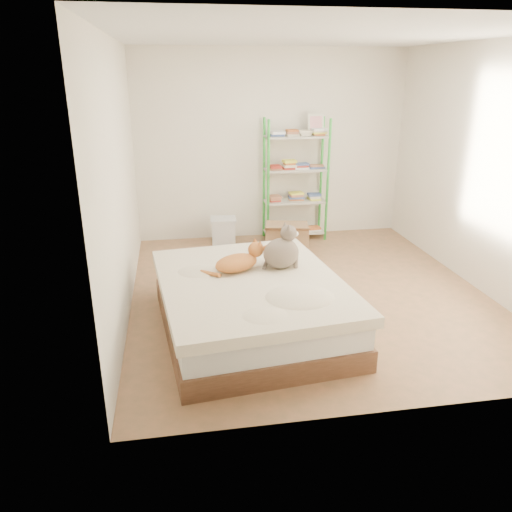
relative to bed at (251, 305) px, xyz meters
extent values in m
cube|color=#AB754E|center=(0.75, 0.74, -0.26)|extent=(3.80, 4.20, 0.01)
cube|color=silver|center=(0.75, 0.74, 2.34)|extent=(3.80, 4.20, 0.01)
cube|color=white|center=(0.75, 2.84, 1.04)|extent=(3.80, 0.01, 2.60)
cube|color=white|center=(0.75, -1.36, 1.04)|extent=(3.80, 0.01, 2.60)
cube|color=white|center=(-1.15, 0.74, 1.04)|extent=(0.01, 4.20, 2.60)
cube|color=white|center=(2.65, 0.74, 1.04)|extent=(0.01, 4.20, 2.60)
cube|color=brown|center=(0.00, 0.00, -0.16)|extent=(1.77, 2.12, 0.20)
cube|color=silver|center=(0.00, 0.00, 0.05)|extent=(1.72, 2.06, 0.22)
cube|color=beige|center=(0.00, 0.00, 0.21)|extent=(1.81, 2.16, 0.10)
cylinder|color=green|center=(0.63, 2.46, 0.59)|extent=(0.04, 0.04, 1.70)
cylinder|color=green|center=(0.63, 2.78, 0.59)|extent=(0.04, 0.04, 1.70)
cylinder|color=green|center=(1.47, 2.46, 0.59)|extent=(0.04, 0.04, 1.70)
cylinder|color=green|center=(1.47, 2.78, 0.59)|extent=(0.04, 0.04, 1.70)
cube|color=#B5B2A4|center=(1.05, 2.62, -0.16)|extent=(0.86, 0.34, 0.02)
cube|color=#B5B2A4|center=(1.05, 2.62, 0.29)|extent=(0.86, 0.34, 0.02)
cube|color=#B5B2A4|center=(1.05, 2.62, 0.74)|extent=(0.86, 0.34, 0.02)
cube|color=#B5B2A4|center=(1.05, 2.62, 1.19)|extent=(0.86, 0.34, 0.02)
cube|color=#A52C1F|center=(0.75, 2.62, -0.10)|extent=(0.20, 0.16, 0.09)
cube|color=#A52C1F|center=(1.05, 2.62, -0.10)|extent=(0.20, 0.16, 0.09)
cube|color=#A52C1F|center=(1.35, 2.62, -0.10)|extent=(0.20, 0.16, 0.09)
cube|color=#A52C1F|center=(0.75, 2.62, 0.35)|extent=(0.20, 0.16, 0.09)
cube|color=#A52C1F|center=(1.05, 2.62, 0.35)|extent=(0.20, 0.16, 0.09)
cube|color=#A52C1F|center=(1.35, 2.62, 0.35)|extent=(0.20, 0.16, 0.09)
cube|color=#A52C1F|center=(0.75, 2.62, 0.80)|extent=(0.20, 0.16, 0.09)
cube|color=#A52C1F|center=(0.95, 2.62, 0.80)|extent=(0.20, 0.16, 0.09)
cube|color=#A52C1F|center=(1.15, 2.62, 0.80)|extent=(0.20, 0.16, 0.09)
cube|color=#A52C1F|center=(1.35, 2.62, 0.80)|extent=(0.20, 0.16, 0.09)
cube|color=#A52C1F|center=(0.75, 2.62, 1.25)|extent=(0.20, 0.16, 0.09)
cube|color=#A52C1F|center=(0.95, 2.62, 1.25)|extent=(0.20, 0.16, 0.09)
cube|color=#A52C1F|center=(1.15, 2.62, 1.25)|extent=(0.20, 0.16, 0.09)
cube|color=#A52C1F|center=(1.35, 2.62, 1.25)|extent=(0.20, 0.16, 0.09)
cube|color=silver|center=(1.33, 2.67, 1.35)|extent=(0.22, 0.05, 0.28)
cube|color=#EC3C4E|center=(1.33, 2.65, 1.35)|extent=(0.17, 0.03, 0.22)
cube|color=#95754A|center=(0.80, 2.00, -0.06)|extent=(0.63, 0.55, 0.39)
cube|color=#52228E|center=(0.85, 1.78, -0.07)|extent=(0.33, 0.08, 0.09)
cube|color=#95754A|center=(0.80, 1.78, 0.13)|extent=(0.58, 0.28, 0.12)
cube|color=silver|center=(0.00, 2.42, -0.07)|extent=(0.33, 0.30, 0.37)
cube|color=silver|center=(0.00, 2.42, 0.13)|extent=(0.37, 0.33, 0.03)
camera|label=1|loc=(-0.64, -4.13, 2.03)|focal=35.00mm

